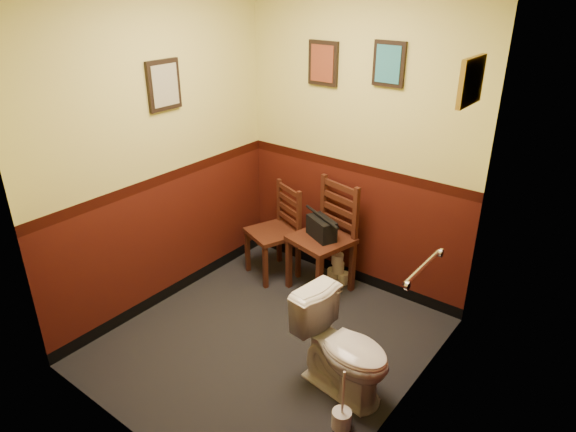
# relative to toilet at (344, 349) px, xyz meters

# --- Properties ---
(floor) EXTENTS (2.20, 2.40, 0.00)m
(floor) POSITION_rel_toilet_xyz_m (-0.72, 0.07, -0.35)
(floor) COLOR black
(floor) RESTS_ON ground
(wall_back) EXTENTS (2.20, 0.00, 2.70)m
(wall_back) POSITION_rel_toilet_xyz_m (-0.72, 1.27, 1.00)
(wall_back) COLOR #3E120B
(wall_back) RESTS_ON ground
(wall_front) EXTENTS (2.20, 0.00, 2.70)m
(wall_front) POSITION_rel_toilet_xyz_m (-0.72, -1.13, 1.00)
(wall_front) COLOR #3E120B
(wall_front) RESTS_ON ground
(wall_left) EXTENTS (0.00, 2.40, 2.70)m
(wall_left) POSITION_rel_toilet_xyz_m (-1.82, 0.07, 1.00)
(wall_left) COLOR #3E120B
(wall_left) RESTS_ON ground
(wall_right) EXTENTS (0.00, 2.40, 2.70)m
(wall_right) POSITION_rel_toilet_xyz_m (0.38, 0.07, 1.00)
(wall_right) COLOR #3E120B
(wall_right) RESTS_ON ground
(grab_bar) EXTENTS (0.05, 0.56, 0.06)m
(grab_bar) POSITION_rel_toilet_xyz_m (0.35, 0.32, 0.60)
(grab_bar) COLOR silver
(grab_bar) RESTS_ON wall_right
(framed_print_back_a) EXTENTS (0.28, 0.04, 0.36)m
(framed_print_back_a) POSITION_rel_toilet_xyz_m (-1.07, 1.25, 1.60)
(framed_print_back_a) COLOR black
(framed_print_back_a) RESTS_ON wall_back
(framed_print_back_b) EXTENTS (0.26, 0.04, 0.34)m
(framed_print_back_b) POSITION_rel_toilet_xyz_m (-0.47, 1.25, 1.65)
(framed_print_back_b) COLOR black
(framed_print_back_b) RESTS_ON wall_back
(framed_print_left) EXTENTS (0.04, 0.30, 0.38)m
(framed_print_left) POSITION_rel_toilet_xyz_m (-1.80, 0.17, 1.50)
(framed_print_left) COLOR black
(framed_print_left) RESTS_ON wall_left
(framed_print_right) EXTENTS (0.04, 0.34, 0.28)m
(framed_print_right) POSITION_rel_toilet_xyz_m (0.36, 0.67, 1.70)
(framed_print_right) COLOR olive
(framed_print_right) RESTS_ON wall_right
(toilet) EXTENTS (0.75, 0.49, 0.69)m
(toilet) POSITION_rel_toilet_xyz_m (0.00, 0.00, 0.00)
(toilet) COLOR white
(toilet) RESTS_ON floor
(toilet_brush) EXTENTS (0.13, 0.13, 0.45)m
(toilet_brush) POSITION_rel_toilet_xyz_m (0.18, -0.29, -0.27)
(toilet_brush) COLOR silver
(toilet_brush) RESTS_ON floor
(chair_left) EXTENTS (0.53, 0.53, 0.88)m
(chair_left) POSITION_rel_toilet_xyz_m (-1.32, 0.92, 0.10)
(chair_left) COLOR #3D1C12
(chair_left) RESTS_ON floor
(chair_right) EXTENTS (0.56, 0.56, 1.01)m
(chair_right) POSITION_rel_toilet_xyz_m (-0.82, 0.99, 0.16)
(chair_right) COLOR #3D1C12
(chair_right) RESTS_ON floor
(handbag) EXTENTS (0.33, 0.25, 0.21)m
(handbag) POSITION_rel_toilet_xyz_m (-0.83, 0.95, 0.27)
(handbag) COLOR black
(handbag) RESTS_ON chair_right
(tp_stack) EXTENTS (0.23, 0.14, 0.30)m
(tp_stack) POSITION_rel_toilet_xyz_m (-0.77, 1.15, -0.22)
(tp_stack) COLOR silver
(tp_stack) RESTS_ON floor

